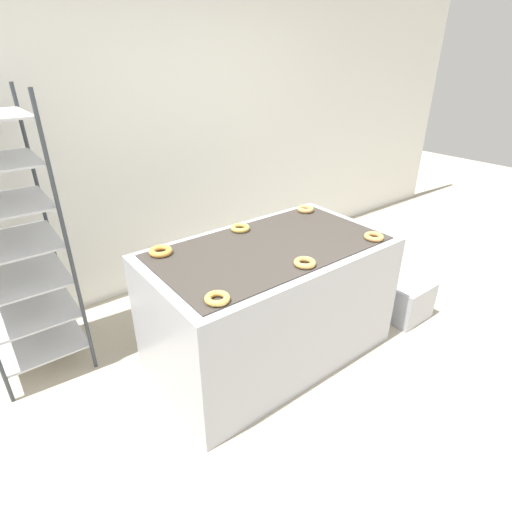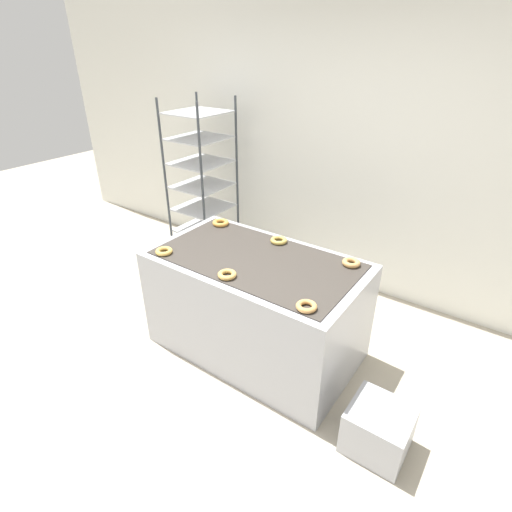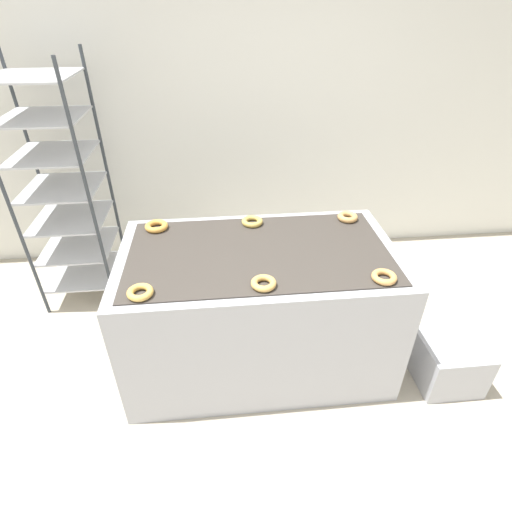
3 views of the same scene
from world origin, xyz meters
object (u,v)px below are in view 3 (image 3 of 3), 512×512
at_px(donut_near_left, 140,292).
at_px(glaze_bin, 448,362).
at_px(fryer_machine, 258,308).
at_px(donut_near_right, 384,277).
at_px(donut_far_center, 252,221).
at_px(donut_near_center, 264,283).
at_px(donut_far_right, 348,217).
at_px(donut_far_left, 156,226).
at_px(baking_rack_cart, 63,188).

bearing_deg(donut_near_left, glaze_bin, 0.44).
bearing_deg(fryer_machine, donut_near_left, -151.39).
distance_m(donut_near_left, donut_near_right, 1.22).
xyz_separation_m(fryer_machine, donut_near_left, (-0.61, -0.33, 0.44)).
height_order(donut_near_right, donut_far_center, same).
bearing_deg(donut_far_center, donut_near_right, -46.87).
bearing_deg(glaze_bin, donut_near_center, -179.86).
bearing_deg(donut_near_right, fryer_machine, 151.23).
bearing_deg(donut_near_right, donut_near_center, 179.13).
bearing_deg(donut_far_right, donut_far_left, 179.85).
distance_m(donut_near_left, donut_far_left, 0.65).
distance_m(fryer_machine, donut_far_left, 0.81).
bearing_deg(donut_far_left, donut_far_right, -0.15).
distance_m(fryer_machine, glaze_bin, 1.22).
xyz_separation_m(donut_near_center, donut_far_center, (0.00, 0.65, -0.00)).
relative_size(baking_rack_cart, donut_far_left, 12.62).
bearing_deg(baking_rack_cart, donut_near_right, -32.09).
xyz_separation_m(donut_near_left, donut_far_left, (0.01, 0.65, 0.00)).
relative_size(baking_rack_cart, donut_far_right, 13.80).
relative_size(glaze_bin, donut_near_right, 2.87).
relative_size(baking_rack_cart, donut_far_center, 13.33).
xyz_separation_m(fryer_machine, donut_far_right, (0.61, 0.31, 0.44)).
distance_m(baking_rack_cart, donut_near_center, 1.77).
xyz_separation_m(donut_near_right, donut_far_left, (-1.21, 0.65, 0.00)).
bearing_deg(baking_rack_cart, glaze_bin, -25.81).
distance_m(donut_near_left, donut_far_right, 1.38).
height_order(glaze_bin, donut_near_right, donut_near_right).
bearing_deg(donut_far_left, donut_near_left, -90.86).
bearing_deg(donut_near_left, fryer_machine, 28.61).
bearing_deg(donut_near_left, baking_rack_cart, 120.13).
height_order(donut_near_left, donut_far_right, donut_far_right).
relative_size(donut_far_left, donut_far_center, 1.06).
xyz_separation_m(fryer_machine, baking_rack_cart, (-1.31, 0.87, 0.49)).
xyz_separation_m(fryer_machine, donut_far_center, (-0.01, 0.32, 0.44)).
distance_m(donut_near_left, donut_near_center, 0.60).
xyz_separation_m(donut_near_right, donut_far_center, (-0.61, 0.65, 0.00)).
bearing_deg(baking_rack_cart, donut_far_right, -16.11).
height_order(donut_near_left, donut_far_center, same).
xyz_separation_m(donut_near_right, donut_far_right, (0.00, 0.65, 0.00)).
bearing_deg(donut_far_right, donut_near_right, -90.26).
relative_size(fryer_machine, donut_near_left, 12.44).
xyz_separation_m(fryer_machine, donut_far_left, (-0.60, 0.32, 0.44)).
xyz_separation_m(donut_near_center, donut_far_right, (0.62, 0.64, 0.00)).
height_order(baking_rack_cart, donut_near_right, baking_rack_cart).
bearing_deg(donut_near_center, donut_far_right, 45.85).
bearing_deg(donut_far_right, donut_far_center, 179.37).
distance_m(donut_near_right, donut_far_left, 1.37).
bearing_deg(donut_far_left, fryer_machine, -27.84).
xyz_separation_m(baking_rack_cart, donut_near_center, (1.30, -1.19, -0.05)).
distance_m(donut_near_center, donut_far_left, 0.87).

